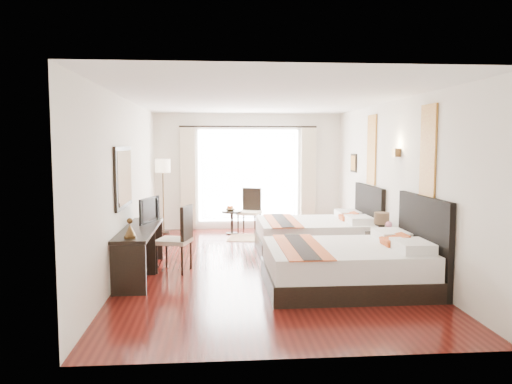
{
  "coord_description": "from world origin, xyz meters",
  "views": [
    {
      "loc": [
        -0.8,
        -8.33,
        2.06
      ],
      "look_at": [
        -0.09,
        0.29,
        1.23
      ],
      "focal_mm": 35.0,
      "sensor_mm": 36.0,
      "label": 1
    }
  ],
  "objects": [
    {
      "name": "jute_rug",
      "position": [
        0.16,
        2.44,
        0.01
      ],
      "size": [
        1.49,
        1.13,
        0.01
      ],
      "primitive_type": "cube",
      "rotation": [
        0.0,
        0.0,
        -0.17
      ],
      "color": "tan",
      "rests_on": "floor"
    },
    {
      "name": "window_chair",
      "position": [
        -0.02,
        3.12,
        0.32
      ],
      "size": [
        0.63,
        0.63,
        1.04
      ],
      "rotation": [
        0.0,
        0.0,
        -1.95
      ],
      "color": "beige",
      "rests_on": "floor"
    },
    {
      "name": "mirror_frame",
      "position": [
        -2.22,
        -0.5,
        1.55
      ],
      "size": [
        0.04,
        1.25,
        0.95
      ],
      "primitive_type": "cube",
      "color": "black",
      "rests_on": "wall_desk"
    },
    {
      "name": "floor_lamp",
      "position": [
        -2.0,
        3.23,
        1.46
      ],
      "size": [
        0.35,
        0.35,
        1.72
      ],
      "color": "black",
      "rests_on": "floor"
    },
    {
      "name": "art_panel_far",
      "position": [
        2.23,
        1.16,
        1.95
      ],
      "size": [
        0.03,
        0.5,
        1.35
      ],
      "primitive_type": "cube",
      "color": "#963C15",
      "rests_on": "wall_headboard"
    },
    {
      "name": "wall_desk",
      "position": [
        -2.25,
        0.0,
        1.4
      ],
      "size": [
        0.01,
        7.5,
        2.8
      ],
      "primitive_type": "cube",
      "color": "silver",
      "rests_on": "floor"
    },
    {
      "name": "bed_near",
      "position": [
        1.15,
        -1.42,
        0.34
      ],
      "size": [
        2.33,
        1.81,
        1.32
      ],
      "color": "black",
      "rests_on": "floor"
    },
    {
      "name": "drape_right",
      "position": [
        1.45,
        3.63,
        1.28
      ],
      "size": [
        0.35,
        0.14,
        2.35
      ],
      "primitive_type": "cube",
      "color": "#B5A48C",
      "rests_on": "floor"
    },
    {
      "name": "wall_entry",
      "position": [
        0.0,
        -3.75,
        1.4
      ],
      "size": [
        4.5,
        0.01,
        2.8
      ],
      "primitive_type": "cube",
      "color": "silver",
      "rests_on": "floor"
    },
    {
      "name": "nightstand",
      "position": [
        2.01,
        -0.28,
        0.28
      ],
      "size": [
        0.47,
        0.58,
        0.56
      ],
      "primitive_type": "cube",
      "color": "black",
      "rests_on": "floor"
    },
    {
      "name": "wall_headboard",
      "position": [
        2.25,
        0.0,
        1.4
      ],
      "size": [
        0.01,
        7.5,
        2.8
      ],
      "primitive_type": "cube",
      "color": "silver",
      "rests_on": "floor"
    },
    {
      "name": "vase",
      "position": [
        2.05,
        -0.4,
        0.56
      ],
      "size": [
        0.13,
        0.13,
        0.12
      ],
      "primitive_type": "imported",
      "rotation": [
        0.0,
        0.0,
        -0.07
      ],
      "color": "black",
      "rests_on": "nightstand"
    },
    {
      "name": "wall_sconce",
      "position": [
        2.19,
        -0.28,
        1.92
      ],
      "size": [
        0.1,
        0.14,
        0.14
      ],
      "primitive_type": "cube",
      "color": "#422E17",
      "rests_on": "wall_headboard"
    },
    {
      "name": "console_desk",
      "position": [
        -1.99,
        -0.5,
        0.38
      ],
      "size": [
        0.5,
        2.2,
        0.76
      ],
      "primitive_type": "cube",
      "color": "black",
      "rests_on": "floor"
    },
    {
      "name": "fruit_bowl",
      "position": [
        -0.47,
        3.02,
        0.56
      ],
      "size": [
        0.28,
        0.28,
        0.05
      ],
      "primitive_type": "imported",
      "rotation": [
        0.0,
        0.0,
        0.32
      ],
      "color": "#4D2B1B",
      "rests_on": "side_table"
    },
    {
      "name": "mirror_glass",
      "position": [
        -2.19,
        -0.5,
        1.55
      ],
      "size": [
        0.01,
        1.12,
        0.82
      ],
      "primitive_type": "cube",
      "color": "white",
      "rests_on": "mirror_frame"
    },
    {
      "name": "window_glass",
      "position": [
        0.0,
        3.73,
        1.3
      ],
      "size": [
        2.4,
        0.02,
        2.2
      ],
      "primitive_type": "cube",
      "color": "white",
      "rests_on": "wall_window"
    },
    {
      "name": "bed_far",
      "position": [
        1.19,
        1.16,
        0.32
      ],
      "size": [
        2.23,
        1.73,
        1.26
      ],
      "color": "black",
      "rests_on": "floor"
    },
    {
      "name": "bronze_figurine",
      "position": [
        -1.99,
        -1.36,
        0.88
      ],
      "size": [
        0.17,
        0.17,
        0.25
      ],
      "primitive_type": null,
      "rotation": [
        0.0,
        0.0,
        -0.0
      ],
      "color": "#422E17",
      "rests_on": "console_desk"
    },
    {
      "name": "television",
      "position": [
        -1.97,
        0.05,
        0.97
      ],
      "size": [
        0.31,
        0.73,
        0.42
      ],
      "primitive_type": "imported",
      "rotation": [
        0.0,
        0.0,
        1.27
      ],
      "color": "black",
      "rests_on": "console_desk"
    },
    {
      "name": "sheer_curtain",
      "position": [
        0.0,
        3.67,
        1.3
      ],
      "size": [
        2.3,
        0.02,
        2.1
      ],
      "primitive_type": "cube",
      "color": "white",
      "rests_on": "wall_window"
    },
    {
      "name": "art_panel_near",
      "position": [
        2.23,
        -1.42,
        1.95
      ],
      "size": [
        0.03,
        0.5,
        1.35
      ],
      "primitive_type": "cube",
      "color": "#963C15",
      "rests_on": "wall_headboard"
    },
    {
      "name": "floor",
      "position": [
        0.0,
        0.0,
        -0.01
      ],
      "size": [
        4.5,
        7.5,
        0.01
      ],
      "primitive_type": "cube",
      "color": "#3E0E0B",
      "rests_on": "ground"
    },
    {
      "name": "drape_left",
      "position": [
        -1.45,
        3.63,
        1.28
      ],
      "size": [
        0.35,
        0.14,
        2.35
      ],
      "primitive_type": "cube",
      "color": "#B5A48C",
      "rests_on": "floor"
    },
    {
      "name": "ceiling",
      "position": [
        0.0,
        0.0,
        2.79
      ],
      "size": [
        4.5,
        7.5,
        0.02
      ],
      "primitive_type": "cube",
      "color": "white",
      "rests_on": "wall_headboard"
    },
    {
      "name": "wall_window",
      "position": [
        0.0,
        3.75,
        1.4
      ],
      "size": [
        4.5,
        0.01,
        2.8
      ],
      "primitive_type": "cube",
      "color": "silver",
      "rests_on": "floor"
    },
    {
      "name": "desk_chair",
      "position": [
        -1.45,
        -0.31,
        0.33
      ],
      "size": [
        0.62,
        0.62,
        1.08
      ],
      "rotation": [
        0.0,
        0.0,
        2.86
      ],
      "color": "beige",
      "rests_on": "floor"
    },
    {
      "name": "table_lamp",
      "position": [
        2.01,
        -0.17,
        0.78
      ],
      "size": [
        0.26,
        0.26,
        0.41
      ],
      "color": "black",
      "rests_on": "nightstand"
    },
    {
      "name": "side_table",
      "position": [
        -0.43,
        3.03,
        0.27
      ],
      "size": [
        0.46,
        0.46,
        0.53
      ],
      "primitive_type": "cylinder",
      "color": "black",
      "rests_on": "floor"
    }
  ]
}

